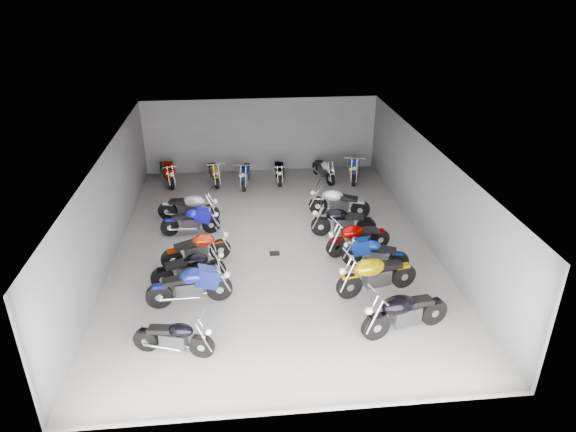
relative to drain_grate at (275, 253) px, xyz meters
name	(u,v)px	position (x,y,z in m)	size (l,w,h in m)	color
ground	(273,246)	(0.00, 0.50, -0.01)	(14.00, 14.00, 0.00)	gray
wall_back	(261,135)	(0.00, 7.50, 1.59)	(10.00, 0.10, 3.20)	slate
wall_left	(108,208)	(-5.00, 0.50, 1.59)	(0.10, 14.00, 3.20)	slate
wall_right	(428,195)	(5.00, 0.50, 1.59)	(0.10, 14.00, 3.20)	slate
ceiling	(272,151)	(0.00, 0.50, 3.21)	(10.00, 14.00, 0.04)	black
drain_grate	(275,253)	(0.00, 0.00, 0.00)	(0.32, 0.32, 0.01)	black
motorcycle_left_a	(174,337)	(-2.65, -4.42, 0.46)	(1.92, 0.64, 0.86)	black
motorcycle_left_b	(190,286)	(-2.42, -2.43, 0.54)	(2.29, 0.52, 1.01)	black
motorcycle_left_c	(189,268)	(-2.51, -1.48, 0.50)	(2.11, 0.59, 0.93)	black
motorcycle_left_d	(197,249)	(-2.37, -0.37, 0.51)	(2.08, 0.82, 0.94)	black
motorcycle_left_e	(191,221)	(-2.69, 1.63, 0.47)	(1.99, 0.41, 0.88)	black
motorcycle_left_f	(189,207)	(-2.81, 2.60, 0.53)	(2.21, 0.70, 0.99)	black
motorcycle_right_a	(405,312)	(2.87, -4.16, 0.56)	(2.33, 0.78, 1.04)	black
motorcycle_right_b	(376,274)	(2.61, -2.41, 0.57)	(2.36, 0.73, 1.05)	black
motorcycle_right_c	(375,254)	(2.90, -1.12, 0.47)	(1.93, 0.76, 0.88)	black
motorcycle_right_d	(358,238)	(2.60, -0.19, 0.52)	(2.14, 0.71, 0.96)	black
motorcycle_right_e	(343,222)	(2.36, 0.97, 0.52)	(2.18, 0.54, 0.96)	black
motorcycle_right_f	(338,202)	(2.50, 2.51, 0.52)	(2.14, 0.84, 0.97)	black
motorcycle_back_a	(167,172)	(-3.99, 6.31, 0.52)	(0.82, 2.11, 0.96)	black
motorcycle_back_b	(214,172)	(-2.05, 6.16, 0.46)	(0.54, 1.94, 0.86)	black
motorcycle_back_c	(245,174)	(-0.75, 5.82, 0.49)	(0.49, 2.07, 0.91)	black
motorcycle_back_d	(279,171)	(0.65, 6.14, 0.45)	(0.37, 1.91, 0.84)	black
motorcycle_back_e	(324,169)	(2.56, 6.04, 0.47)	(0.67, 1.93, 0.87)	black
motorcycle_back_f	(354,167)	(3.83, 5.99, 0.53)	(0.64, 2.21, 0.98)	black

